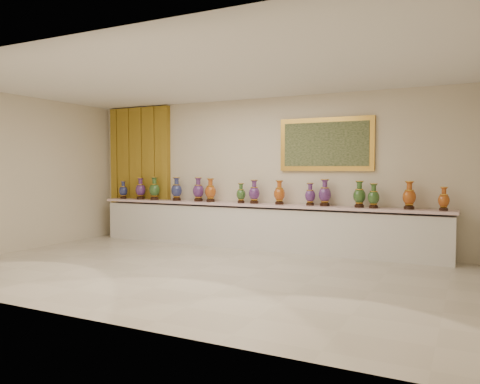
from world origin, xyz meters
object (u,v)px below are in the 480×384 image
(counter, at_px, (257,227))
(vase_1, at_px, (141,190))
(vase_2, at_px, (154,190))
(vase_0, at_px, (123,191))

(counter, height_order, vase_1, vase_1)
(vase_2, bearing_deg, vase_1, 177.95)
(counter, bearing_deg, vase_0, -179.28)
(vase_0, relative_size, vase_1, 0.84)
(vase_1, height_order, vase_2, vase_2)
(vase_0, xyz_separation_m, vase_1, (0.48, 0.02, 0.03))
(vase_2, bearing_deg, vase_0, -179.65)
(vase_0, height_order, vase_2, vase_2)
(vase_1, bearing_deg, counter, 0.45)
(vase_1, bearing_deg, vase_2, -2.05)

